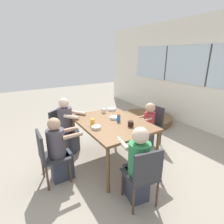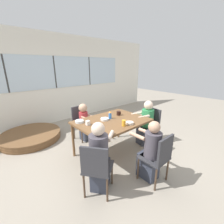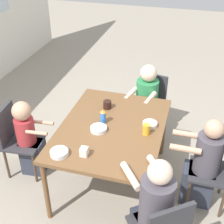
{
  "view_description": "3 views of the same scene",
  "coord_description": "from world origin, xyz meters",
  "px_view_note": "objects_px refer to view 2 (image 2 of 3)",
  "views": [
    {
      "loc": [
        2.41,
        -1.51,
        1.91
      ],
      "look_at": [
        0.0,
        0.0,
        0.96
      ],
      "focal_mm": 28.0,
      "sensor_mm": 36.0,
      "label": 1
    },
    {
      "loc": [
        -1.91,
        -2.13,
        1.86
      ],
      "look_at": [
        0.0,
        0.0,
        0.96
      ],
      "focal_mm": 24.0,
      "sensor_mm": 36.0,
      "label": 2
    },
    {
      "loc": [
        -2.52,
        -0.71,
        2.64
      ],
      "look_at": [
        0.0,
        0.0,
        0.96
      ],
      "focal_mm": 50.0,
      "sensor_mm": 36.0,
      "label": 3
    }
  ],
  "objects_px": {
    "chair_for_man_blue_shirt": "(96,166)",
    "sippy_cup": "(110,115)",
    "coffee_mug": "(119,113)",
    "folded_table_stack": "(31,136)",
    "person_toddler": "(84,123)",
    "bowl_white_shallow": "(79,121)",
    "milk_carton_small": "(88,123)",
    "person_man_teal_shirt": "(150,153)",
    "juice_glass": "(124,123)",
    "bowl_cereal": "(130,123)",
    "person_woman_green_shirt": "(146,124)",
    "chair_for_woman_green_shirt": "(151,122)",
    "chair_for_toddler": "(81,120)",
    "chair_for_man_teal_shirt": "(159,156)",
    "bowl_fruit": "(105,119)",
    "person_man_blue_shirt": "(100,159)"
  },
  "relations": [
    {
      "from": "chair_for_man_blue_shirt",
      "to": "sippy_cup",
      "type": "distance_m",
      "value": 1.27
    },
    {
      "from": "coffee_mug",
      "to": "folded_table_stack",
      "type": "xyz_separation_m",
      "value": [
        -1.47,
        1.75,
        -0.73
      ]
    },
    {
      "from": "person_toddler",
      "to": "bowl_white_shallow",
      "type": "relative_size",
      "value": 5.71
    },
    {
      "from": "milk_carton_small",
      "to": "person_man_teal_shirt",
      "type": "bearing_deg",
      "value": -65.31
    },
    {
      "from": "juice_glass",
      "to": "bowl_cereal",
      "type": "relative_size",
      "value": 0.76
    },
    {
      "from": "sippy_cup",
      "to": "juice_glass",
      "type": "distance_m",
      "value": 0.48
    },
    {
      "from": "person_woman_green_shirt",
      "to": "person_man_teal_shirt",
      "type": "height_order",
      "value": "person_woman_green_shirt"
    },
    {
      "from": "juice_glass",
      "to": "milk_carton_small",
      "type": "distance_m",
      "value": 0.67
    },
    {
      "from": "chair_for_woman_green_shirt",
      "to": "chair_for_toddler",
      "type": "distance_m",
      "value": 1.79
    },
    {
      "from": "person_toddler",
      "to": "sippy_cup",
      "type": "distance_m",
      "value": 0.94
    },
    {
      "from": "chair_for_woman_green_shirt",
      "to": "folded_table_stack",
      "type": "bearing_deg",
      "value": 57.85
    },
    {
      "from": "chair_for_man_blue_shirt",
      "to": "coffee_mug",
      "type": "bearing_deg",
      "value": 86.8
    },
    {
      "from": "chair_for_man_teal_shirt",
      "to": "bowl_fruit",
      "type": "relative_size",
      "value": 5.09
    },
    {
      "from": "bowl_cereal",
      "to": "sippy_cup",
      "type": "bearing_deg",
      "value": 98.86
    },
    {
      "from": "chair_for_woman_green_shirt",
      "to": "sippy_cup",
      "type": "relative_size",
      "value": 5.24
    },
    {
      "from": "coffee_mug",
      "to": "chair_for_toddler",
      "type": "bearing_deg",
      "value": 114.05
    },
    {
      "from": "chair_for_woman_green_shirt",
      "to": "bowl_cereal",
      "type": "xyz_separation_m",
      "value": [
        -0.98,
        -0.15,
        0.29
      ]
    },
    {
      "from": "chair_for_man_blue_shirt",
      "to": "bowl_white_shallow",
      "type": "height_order",
      "value": "chair_for_man_blue_shirt"
    },
    {
      "from": "sippy_cup",
      "to": "bowl_fruit",
      "type": "bearing_deg",
      "value": 179.36
    },
    {
      "from": "chair_for_woman_green_shirt",
      "to": "milk_carton_small",
      "type": "relative_size",
      "value": 9.95
    },
    {
      "from": "person_woman_green_shirt",
      "to": "juice_glass",
      "type": "bearing_deg",
      "value": 111.45
    },
    {
      "from": "juice_glass",
      "to": "folded_table_stack",
      "type": "distance_m",
      "value": 2.62
    },
    {
      "from": "chair_for_woman_green_shirt",
      "to": "chair_for_toddler",
      "type": "xyz_separation_m",
      "value": [
        -1.19,
        1.33,
        0.0
      ]
    },
    {
      "from": "bowl_white_shallow",
      "to": "milk_carton_small",
      "type": "bearing_deg",
      "value": -76.49
    },
    {
      "from": "chair_for_man_teal_shirt",
      "to": "juice_glass",
      "type": "xyz_separation_m",
      "value": [
        -0.02,
        0.76,
        0.33
      ]
    },
    {
      "from": "person_toddler",
      "to": "bowl_cereal",
      "type": "relative_size",
      "value": 6.31
    },
    {
      "from": "chair_for_man_teal_shirt",
      "to": "person_man_teal_shirt",
      "type": "relative_size",
      "value": 0.82
    },
    {
      "from": "sippy_cup",
      "to": "folded_table_stack",
      "type": "distance_m",
      "value": 2.28
    },
    {
      "from": "milk_carton_small",
      "to": "folded_table_stack",
      "type": "relative_size",
      "value": 0.06
    },
    {
      "from": "chair_for_toddler",
      "to": "person_man_teal_shirt",
      "type": "bearing_deg",
      "value": 87.57
    },
    {
      "from": "bowl_white_shallow",
      "to": "folded_table_stack",
      "type": "height_order",
      "value": "bowl_white_shallow"
    },
    {
      "from": "bowl_fruit",
      "to": "folded_table_stack",
      "type": "distance_m",
      "value": 2.18
    },
    {
      "from": "person_man_teal_shirt",
      "to": "folded_table_stack",
      "type": "xyz_separation_m",
      "value": [
        -1.13,
        2.85,
        -0.39
      ]
    },
    {
      "from": "person_man_blue_shirt",
      "to": "milk_carton_small",
      "type": "distance_m",
      "value": 0.8
    },
    {
      "from": "chair_for_man_teal_shirt",
      "to": "person_woman_green_shirt",
      "type": "height_order",
      "value": "person_woman_green_shirt"
    },
    {
      "from": "person_woman_green_shirt",
      "to": "folded_table_stack",
      "type": "height_order",
      "value": "person_woman_green_shirt"
    },
    {
      "from": "chair_for_toddler",
      "to": "chair_for_man_teal_shirt",
      "type": "bearing_deg",
      "value": 87.36
    },
    {
      "from": "person_woman_green_shirt",
      "to": "chair_for_woman_green_shirt",
      "type": "bearing_deg",
      "value": -90.0
    },
    {
      "from": "coffee_mug",
      "to": "milk_carton_small",
      "type": "distance_m",
      "value": 0.84
    },
    {
      "from": "person_woman_green_shirt",
      "to": "folded_table_stack",
      "type": "distance_m",
      "value": 2.97
    },
    {
      "from": "person_woman_green_shirt",
      "to": "coffee_mug",
      "type": "height_order",
      "value": "person_woman_green_shirt"
    },
    {
      "from": "person_woman_green_shirt",
      "to": "milk_carton_small",
      "type": "relative_size",
      "value": 12.47
    },
    {
      "from": "bowl_white_shallow",
      "to": "bowl_cereal",
      "type": "relative_size",
      "value": 1.1
    },
    {
      "from": "coffee_mug",
      "to": "juice_glass",
      "type": "bearing_deg",
      "value": -125.75
    },
    {
      "from": "milk_carton_small",
      "to": "chair_for_woman_green_shirt",
      "type": "bearing_deg",
      "value": -12.02
    },
    {
      "from": "chair_for_woman_green_shirt",
      "to": "folded_table_stack",
      "type": "relative_size",
      "value": 0.58
    },
    {
      "from": "person_man_teal_shirt",
      "to": "chair_for_man_blue_shirt",
      "type": "bearing_deg",
      "value": 162.77
    },
    {
      "from": "chair_for_man_blue_shirt",
      "to": "bowl_fruit",
      "type": "height_order",
      "value": "chair_for_man_blue_shirt"
    },
    {
      "from": "chair_for_toddler",
      "to": "juice_glass",
      "type": "bearing_deg",
      "value": 87.67
    },
    {
      "from": "chair_for_man_blue_shirt",
      "to": "bowl_cereal",
      "type": "relative_size",
      "value": 5.65
    }
  ]
}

